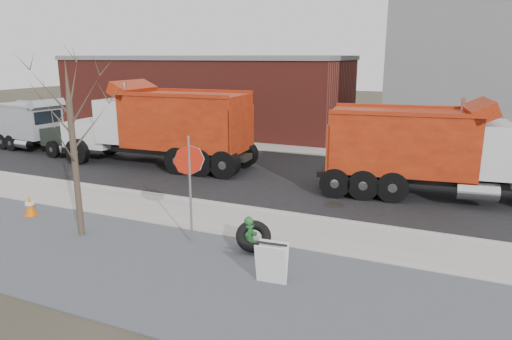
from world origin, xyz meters
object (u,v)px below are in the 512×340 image
at_px(sandwich_board, 272,263).
at_px(dump_truck_red_a, 434,149).
at_px(stop_sign, 190,173).
at_px(dump_truck_grey, 33,124).
at_px(truck_tire, 253,236).
at_px(dump_truck_red_b, 162,124).
at_px(fire_hydrant, 249,233).

bearing_deg(sandwich_board, dump_truck_red_a, 65.81).
bearing_deg(dump_truck_red_a, stop_sign, -136.02).
bearing_deg(dump_truck_grey, truck_tire, -18.15).
xyz_separation_m(stop_sign, dump_truck_red_b, (-6.28, 7.68, -0.05)).
bearing_deg(dump_truck_red_a, sandwich_board, -116.46).
xyz_separation_m(dump_truck_red_b, dump_truck_grey, (-8.96, 0.32, -0.56)).
distance_m(stop_sign, sandwich_board, 3.57).
height_order(dump_truck_red_a, dump_truck_red_b, dump_truck_red_b).
height_order(stop_sign, dump_truck_grey, stop_sign).
relative_size(dump_truck_red_a, dump_truck_red_b, 0.95).
height_order(truck_tire, dump_truck_red_a, dump_truck_red_a).
relative_size(stop_sign, dump_truck_red_a, 0.34).
bearing_deg(fire_hydrant, stop_sign, -149.04).
height_order(dump_truck_red_b, dump_truck_grey, dump_truck_red_b).
height_order(fire_hydrant, stop_sign, stop_sign).
xyz_separation_m(truck_tire, dump_truck_red_b, (-8.08, 7.42, 1.61)).
bearing_deg(stop_sign, dump_truck_red_a, 28.42).
xyz_separation_m(fire_hydrant, dump_truck_grey, (-16.83, 7.58, 1.06)).
distance_m(truck_tire, dump_truck_grey, 18.75).
xyz_separation_m(truck_tire, dump_truck_red_a, (4.13, 7.21, 1.44)).
distance_m(dump_truck_red_a, dump_truck_grey, 21.19).
xyz_separation_m(dump_truck_red_a, dump_truck_grey, (-21.18, 0.52, -0.39)).
distance_m(fire_hydrant, dump_truck_red_a, 8.42).
bearing_deg(dump_truck_red_b, fire_hydrant, 134.58).
bearing_deg(dump_truck_grey, fire_hydrant, -18.00).
height_order(truck_tire, dump_truck_grey, dump_truck_grey).
bearing_deg(dump_truck_red_b, dump_truck_red_a, 176.36).
xyz_separation_m(stop_sign, dump_truck_red_a, (5.93, 7.48, -0.23)).
bearing_deg(truck_tire, dump_truck_grey, 155.59).
bearing_deg(truck_tire, stop_sign, -171.74).
xyz_separation_m(sandwich_board, dump_truck_red_a, (2.99, 8.75, 1.34)).
distance_m(stop_sign, dump_truck_grey, 17.23).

